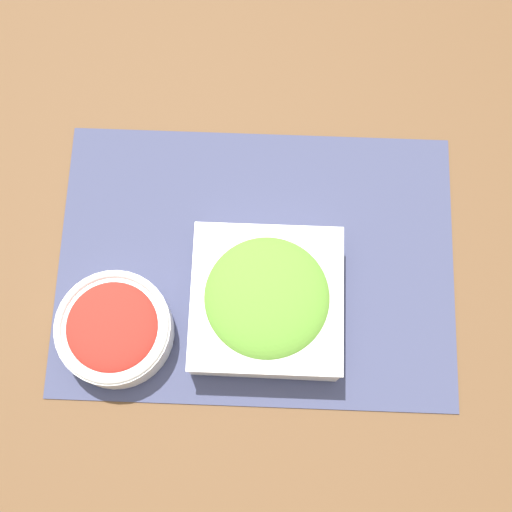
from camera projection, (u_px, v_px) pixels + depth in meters
The scene contains 4 objects.
ground_plane at pixel (256, 263), 0.92m from camera, with size 3.00×3.00×0.00m, color brown.
placemat at pixel (256, 263), 0.92m from camera, with size 0.51×0.36×0.00m.
lettuce_bowl at pixel (267, 301), 0.87m from camera, with size 0.18×0.18×0.07m.
tomato_bowl at pixel (114, 329), 0.86m from camera, with size 0.14×0.14×0.06m.
Camera 1 is at (-0.01, 0.24, 0.89)m, focal length 50.00 mm.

